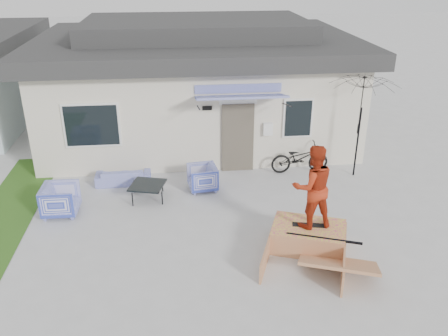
{
  "coord_description": "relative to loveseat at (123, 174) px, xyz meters",
  "views": [
    {
      "loc": [
        -0.82,
        -8.56,
        6.04
      ],
      "look_at": [
        0.3,
        1.8,
        1.3
      ],
      "focal_mm": 37.79,
      "sensor_mm": 36.0,
      "label": 1
    }
  ],
  "objects": [
    {
      "name": "grass_strip",
      "position": [
        -2.81,
        -1.9,
        -0.3
      ],
      "size": [
        1.4,
        8.0,
        0.01
      ],
      "primitive_type": "cube",
      "color": "#295219",
      "rests_on": "ground"
    },
    {
      "name": "loveseat",
      "position": [
        0.0,
        0.0,
        0.0
      ],
      "size": [
        1.55,
        0.47,
        0.61
      ],
      "primitive_type": "imported",
      "rotation": [
        0.0,
        0.0,
        3.15
      ],
      "color": "#2437AB",
      "rests_on": "ground"
    },
    {
      "name": "skater",
      "position": [
        4.43,
        -3.71,
        1.22
      ],
      "size": [
        1.0,
        0.82,
        1.9
      ],
      "primitive_type": "imported",
      "rotation": [
        0.0,
        0.0,
        3.25
      ],
      "color": "#A82C13",
      "rests_on": "skateboard"
    },
    {
      "name": "ground",
      "position": [
        2.39,
        -3.9,
        -0.3
      ],
      "size": [
        90.0,
        90.0,
        0.0
      ],
      "primitive_type": "plane",
      "color": "#B1B1B1",
      "rests_on": "ground"
    },
    {
      "name": "armchair_right",
      "position": [
        2.24,
        -0.63,
        0.09
      ],
      "size": [
        0.81,
        0.85,
        0.79
      ],
      "primitive_type": "imported",
      "rotation": [
        0.0,
        0.0,
        -1.44
      ],
      "color": "#2437AB",
      "rests_on": "ground"
    },
    {
      "name": "coffee_table",
      "position": [
        0.74,
        -1.02,
        -0.09
      ],
      "size": [
        1.06,
        1.06,
        0.43
      ],
      "primitive_type": "cube",
      "rotation": [
        0.0,
        0.0,
        -0.27
      ],
      "color": "black",
      "rests_on": "ground"
    },
    {
      "name": "skate_ramp",
      "position": [
        4.41,
        -3.76,
        -0.04
      ],
      "size": [
        2.24,
        2.54,
        0.53
      ],
      "primitive_type": null,
      "rotation": [
        0.0,
        0.0,
        -0.36
      ],
      "color": "#B1734B",
      "rests_on": "ground"
    },
    {
      "name": "armchair_left",
      "position": [
        -1.4,
        -1.61,
        0.14
      ],
      "size": [
        0.82,
        0.87,
        0.88
      ],
      "primitive_type": "imported",
      "rotation": [
        0.0,
        0.0,
        1.55
      ],
      "color": "#2437AB",
      "rests_on": "ground"
    },
    {
      "name": "patio_umbrella",
      "position": [
        6.8,
        -0.18,
        1.45
      ],
      "size": [
        1.93,
        1.78,
        2.2
      ],
      "color": "black",
      "rests_on": "ground"
    },
    {
      "name": "bicycle",
      "position": [
        5.23,
        0.22,
        0.26
      ],
      "size": [
        1.76,
        0.65,
        1.12
      ],
      "primitive_type": "imported",
      "rotation": [
        0.0,
        0.0,
        1.59
      ],
      "color": "black",
      "rests_on": "ground"
    },
    {
      "name": "skateboard",
      "position": [
        4.43,
        -3.71,
        0.25
      ],
      "size": [
        0.77,
        0.34,
        0.05
      ],
      "primitive_type": "cube",
      "rotation": [
        0.0,
        0.0,
        -0.21
      ],
      "color": "black",
      "rests_on": "skate_ramp"
    },
    {
      "name": "house",
      "position": [
        2.39,
        4.09,
        1.64
      ],
      "size": [
        10.8,
        8.49,
        4.1
      ],
      "color": "beige",
      "rests_on": "ground"
    }
  ]
}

